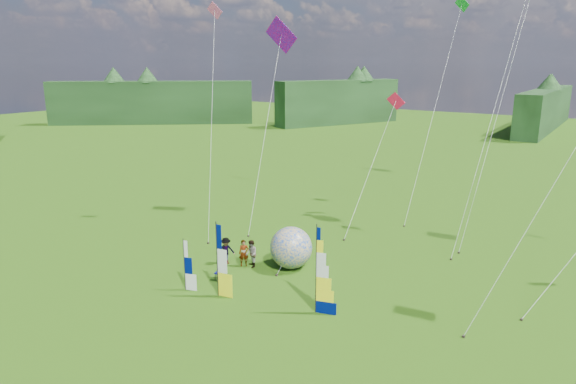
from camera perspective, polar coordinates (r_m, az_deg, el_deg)
The scene contains 18 objects.
ground at distance 25.37m, azimuth -3.26°, elevation -14.36°, with size 220.00×220.00×0.00m, color #2A570E.
treeline_ring at distance 23.71m, azimuth -3.39°, elevation -5.85°, with size 210.00×210.00×8.00m, color #285324, non-canonical shape.
feather_banner_main at distance 25.39m, azimuth 3.14°, elevation -8.72°, with size 1.22×0.10×4.47m, color #000D5B, non-canonical shape.
side_banner_left at distance 27.45m, azimuth -7.87°, elevation -7.54°, with size 1.10×0.10×4.00m, color #FCF315, non-canonical shape.
side_banner_far at distance 28.64m, azimuth -11.43°, elevation -7.99°, with size 0.86×0.10×2.86m, color white, non-canonical shape.
bol_inflatable at distance 31.03m, azimuth 0.34°, elevation -6.21°, with size 2.55×2.55×2.55m, color #0033AA.
spectator_a at distance 31.56m, azimuth -4.94°, elevation -6.77°, with size 0.60×0.40×1.66m, color #66594C.
spectator_b at distance 31.36m, azimuth -4.10°, elevation -6.87°, with size 0.82×0.40×1.69m, color #66594C.
spectator_c at distance 31.99m, azimuth -6.92°, elevation -6.50°, with size 1.09×0.41×1.69m, color #66594C.
spectator_d at distance 32.24m, azimuth -0.07°, elevation -6.05°, with size 1.10×0.45×1.87m, color #66594C.
camp_chair at distance 29.95m, azimuth -7.53°, elevation -8.74°, with size 0.57×0.57×0.98m, color #05064B, non-canonical shape.
kite_whale at distance 37.52m, azimuth 22.93°, elevation 12.77°, with size 4.68×14.79×23.71m, color black, non-canonical shape.
kite_rainbow_delta at distance 38.60m, azimuth -2.53°, elevation 8.55°, with size 6.96×12.17×16.55m, color #F30033, non-canonical shape.
kite_parafoil at distance 25.45m, azimuth 27.75°, elevation 2.95°, with size 8.99×10.20×15.74m, color #A42701, non-canonical shape.
small_kite_red at distance 38.50m, azimuth 9.30°, elevation 3.67°, with size 2.44×10.67×10.33m, color red, non-canonical shape.
small_kite_orange at distance 36.95m, azimuth 22.32°, elevation 8.81°, with size 3.87×9.88×18.57m, color orange, non-canonical shape.
small_kite_pink at distance 37.08m, azimuth -8.52°, elevation 8.38°, with size 5.66×7.58×16.84m, color #D54E80, non-canonical shape.
small_kite_green at distance 42.66m, azimuth 16.00°, elevation 9.48°, with size 2.56×11.91×17.91m, color green, non-canonical shape.
Camera 1 is at (13.52, -17.67, 12.18)m, focal length 32.00 mm.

